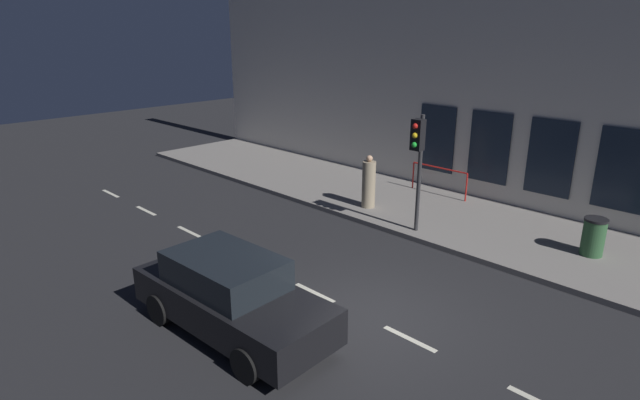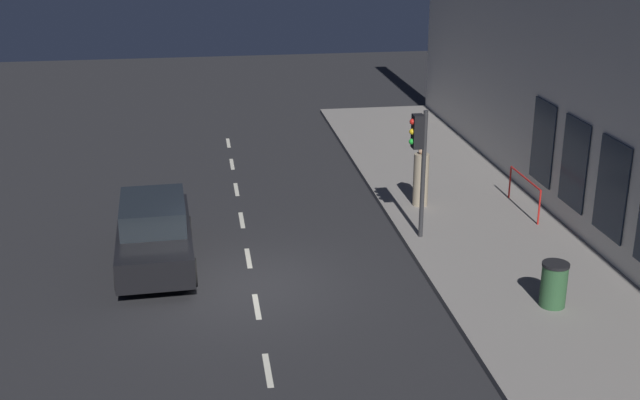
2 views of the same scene
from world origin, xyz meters
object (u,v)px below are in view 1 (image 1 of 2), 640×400
Objects in this scene: parked_car_0 at (231,295)px; trash_bin at (594,237)px; traffic_light at (418,149)px; pedestrian_0 at (369,184)px.

trash_bin is at bearing 153.18° from parked_car_0.
parked_car_0 reaches higher than trash_bin.
traffic_light is at bearing 114.38° from trash_bin.
parked_car_0 is at bearing -177.16° from traffic_light.
traffic_light is 4.95m from trash_bin.
parked_car_0 is at bearing 155.56° from trash_bin.
pedestrian_0 reaches higher than parked_car_0.
pedestrian_0 is 6.55m from trash_bin.
parked_car_0 is (-6.55, -0.33, -1.76)m from traffic_light.
parked_car_0 is 9.27m from trash_bin.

